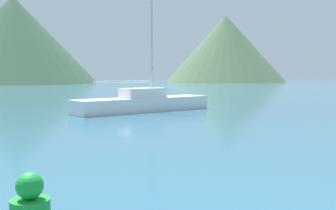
% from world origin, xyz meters
% --- Properties ---
extents(sailboat_inner, '(8.31, 4.23, 8.07)m').
position_xyz_m(sailboat_inner, '(2.07, 24.72, 0.50)').
color(sailboat_inner, white).
rests_on(sailboat_inner, ground_plane).
extents(buoy_marker, '(0.59, 0.59, 0.68)m').
position_xyz_m(buoy_marker, '(-4.55, 9.02, 0.28)').
color(buoy_marker, green).
rests_on(buoy_marker, ground_plane).
extents(hill_central, '(32.30, 32.30, 16.96)m').
position_xyz_m(hill_central, '(-3.86, 90.57, 8.48)').
color(hill_central, '#38563D').
rests_on(hill_central, ground_plane).
extents(hill_east, '(26.31, 26.31, 14.66)m').
position_xyz_m(hill_east, '(40.01, 85.55, 7.33)').
color(hill_east, '#4C6647').
rests_on(hill_east, ground_plane).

